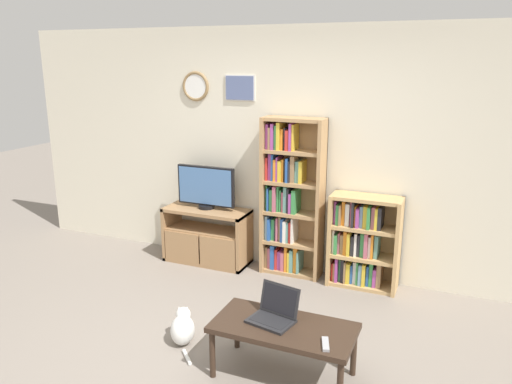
{
  "coord_description": "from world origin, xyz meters",
  "views": [
    {
      "loc": [
        1.63,
        -2.97,
        2.27
      ],
      "look_at": [
        -0.08,
        1.09,
        1.08
      ],
      "focal_mm": 35.0,
      "sensor_mm": 36.0,
      "label": 1
    }
  ],
  "objects_px": {
    "tv_stand": "(207,236)",
    "bookshelf_tall": "(289,199)",
    "television": "(206,187)",
    "laptop": "(274,312)",
    "cat": "(183,328)",
    "coffee_table": "(284,331)",
    "bookshelf_short": "(361,242)",
    "remote_near_laptop": "(326,344)"
  },
  "relations": [
    {
      "from": "television",
      "to": "bookshelf_tall",
      "type": "bearing_deg",
      "value": 3.84
    },
    {
      "from": "remote_near_laptop",
      "to": "tv_stand",
      "type": "bearing_deg",
      "value": 118.04
    },
    {
      "from": "television",
      "to": "tv_stand",
      "type": "bearing_deg",
      "value": -70.85
    },
    {
      "from": "bookshelf_tall",
      "to": "coffee_table",
      "type": "distance_m",
      "value": 1.93
    },
    {
      "from": "television",
      "to": "bookshelf_tall",
      "type": "relative_size",
      "value": 0.41
    },
    {
      "from": "coffee_table",
      "to": "laptop",
      "type": "relative_size",
      "value": 2.81
    },
    {
      "from": "bookshelf_tall",
      "to": "laptop",
      "type": "height_order",
      "value": "bookshelf_tall"
    },
    {
      "from": "laptop",
      "to": "television",
      "type": "bearing_deg",
      "value": 143.33
    },
    {
      "from": "coffee_table",
      "to": "laptop",
      "type": "bearing_deg",
      "value": 151.36
    },
    {
      "from": "bookshelf_short",
      "to": "remote_near_laptop",
      "type": "xyz_separation_m",
      "value": [
        0.14,
        -1.89,
        -0.04
      ]
    },
    {
      "from": "coffee_table",
      "to": "television",
      "type": "bearing_deg",
      "value": 132.08
    },
    {
      "from": "cat",
      "to": "tv_stand",
      "type": "bearing_deg",
      "value": 88.38
    },
    {
      "from": "tv_stand",
      "to": "coffee_table",
      "type": "height_order",
      "value": "tv_stand"
    },
    {
      "from": "cat",
      "to": "bookshelf_short",
      "type": "bearing_deg",
      "value": 32.93
    },
    {
      "from": "coffee_table",
      "to": "cat",
      "type": "distance_m",
      "value": 0.94
    },
    {
      "from": "bookshelf_short",
      "to": "laptop",
      "type": "xyz_separation_m",
      "value": [
        -0.29,
        -1.71,
        0.01
      ]
    },
    {
      "from": "coffee_table",
      "to": "laptop",
      "type": "height_order",
      "value": "laptop"
    },
    {
      "from": "television",
      "to": "remote_near_laptop",
      "type": "xyz_separation_m",
      "value": [
        1.89,
        -1.85,
        -0.45
      ]
    },
    {
      "from": "tv_stand",
      "to": "cat",
      "type": "relative_size",
      "value": 2.37
    },
    {
      "from": "television",
      "to": "cat",
      "type": "height_order",
      "value": "television"
    },
    {
      "from": "tv_stand",
      "to": "bookshelf_tall",
      "type": "distance_m",
      "value": 1.08
    },
    {
      "from": "tv_stand",
      "to": "laptop",
      "type": "bearing_deg",
      "value": -48.36
    },
    {
      "from": "tv_stand",
      "to": "laptop",
      "type": "xyz_separation_m",
      "value": [
        1.44,
        -1.62,
        0.16
      ]
    },
    {
      "from": "bookshelf_short",
      "to": "laptop",
      "type": "height_order",
      "value": "bookshelf_short"
    },
    {
      "from": "coffee_table",
      "to": "cat",
      "type": "bearing_deg",
      "value": 173.84
    },
    {
      "from": "bookshelf_short",
      "to": "bookshelf_tall",
      "type": "bearing_deg",
      "value": 178.49
    },
    {
      "from": "bookshelf_short",
      "to": "cat",
      "type": "distance_m",
      "value": 2.02
    },
    {
      "from": "remote_near_laptop",
      "to": "laptop",
      "type": "bearing_deg",
      "value": 138.89
    },
    {
      "from": "bookshelf_short",
      "to": "laptop",
      "type": "bearing_deg",
      "value": -99.76
    },
    {
      "from": "tv_stand",
      "to": "television",
      "type": "distance_m",
      "value": 0.56
    },
    {
      "from": "bookshelf_tall",
      "to": "laptop",
      "type": "xyz_separation_m",
      "value": [
        0.5,
        -1.73,
        -0.35
      ]
    },
    {
      "from": "tv_stand",
      "to": "cat",
      "type": "height_order",
      "value": "tv_stand"
    },
    {
      "from": "tv_stand",
      "to": "cat",
      "type": "xyz_separation_m",
      "value": [
        0.62,
        -1.57,
        -0.18
      ]
    },
    {
      "from": "tv_stand",
      "to": "laptop",
      "type": "distance_m",
      "value": 2.17
    },
    {
      "from": "bookshelf_tall",
      "to": "television",
      "type": "bearing_deg",
      "value": -176.16
    },
    {
      "from": "laptop",
      "to": "remote_near_laptop",
      "type": "bearing_deg",
      "value": -10.92
    },
    {
      "from": "cat",
      "to": "bookshelf_tall",
      "type": "bearing_deg",
      "value": 55.98
    },
    {
      "from": "coffee_table",
      "to": "laptop",
      "type": "distance_m",
      "value": 0.15
    },
    {
      "from": "tv_stand",
      "to": "bookshelf_short",
      "type": "height_order",
      "value": "bookshelf_short"
    },
    {
      "from": "tv_stand",
      "to": "bookshelf_tall",
      "type": "relative_size",
      "value": 0.57
    },
    {
      "from": "bookshelf_tall",
      "to": "laptop",
      "type": "bearing_deg",
      "value": -73.92
    },
    {
      "from": "television",
      "to": "laptop",
      "type": "xyz_separation_m",
      "value": [
        1.46,
        -1.66,
        -0.4
      ]
    }
  ]
}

